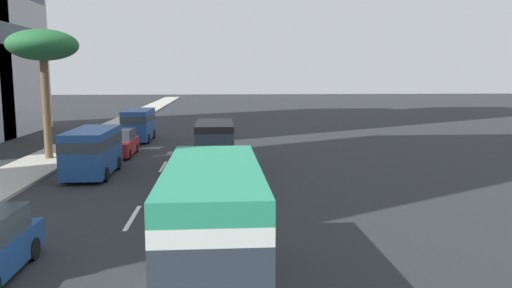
{
  "coord_description": "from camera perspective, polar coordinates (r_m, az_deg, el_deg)",
  "views": [
    {
      "loc": [
        -2.81,
        -3.18,
        5.2
      ],
      "look_at": [
        19.13,
        -4.85,
        2.12
      ],
      "focal_mm": 34.86,
      "sensor_mm": 36.0,
      "label": 1
    }
  ],
  "objects": [
    {
      "name": "minibus_lead",
      "position": [
        11.85,
        -4.91,
        -9.23
      ],
      "size": [
        6.6,
        2.32,
        3.11
      ],
      "color": "silver",
      "rests_on": "ground_plane"
    },
    {
      "name": "sidewalk_right",
      "position": [
        36.22,
        -21.01,
        -0.71
      ],
      "size": [
        162.0,
        3.24,
        0.15
      ],
      "primitive_type": "cube",
      "color": "#B2ADA3",
      "rests_on": "ground_plane"
    },
    {
      "name": "car_fourth",
      "position": [
        20.98,
        -5.1,
        -4.2
      ],
      "size": [
        4.64,
        1.8,
        1.68
      ],
      "color": "silver",
      "rests_on": "ground_plane"
    },
    {
      "name": "ground_plane",
      "position": [
        34.85,
        -9.52,
        -0.73
      ],
      "size": [
        198.0,
        198.0,
        0.0
      ],
      "primitive_type": "plane",
      "color": "#26282B"
    },
    {
      "name": "lane_stripe_mid",
      "position": [
        18.96,
        -13.97,
        -8.18
      ],
      "size": [
        3.2,
        0.16,
        0.01
      ],
      "primitive_type": "cube",
      "color": "silver",
      "rests_on": "ground_plane"
    },
    {
      "name": "lane_stripe_far",
      "position": [
        28.85,
        -10.61,
        -2.55
      ],
      "size": [
        3.2,
        0.16,
        0.01
      ],
      "primitive_type": "cube",
      "color": "silver",
      "rests_on": "ground_plane"
    },
    {
      "name": "palm_tree",
      "position": [
        32.58,
        -23.27,
        10.14
      ],
      "size": [
        4.12,
        4.12,
        7.73
      ],
      "color": "brown",
      "rests_on": "sidewalk_right"
    },
    {
      "name": "van_sixth",
      "position": [
        27.98,
        -4.78,
        0.25
      ],
      "size": [
        5.01,
        2.18,
        2.56
      ],
      "color": "black",
      "rests_on": "ground_plane"
    },
    {
      "name": "car_third",
      "position": [
        33.22,
        -15.44,
        0.07
      ],
      "size": [
        4.46,
        1.94,
        1.71
      ],
      "rotation": [
        0.0,
        0.0,
        3.14
      ],
      "color": "#A51E1E",
      "rests_on": "ground_plane"
    },
    {
      "name": "van_fifth",
      "position": [
        26.99,
        -18.24,
        -0.57
      ],
      "size": [
        5.23,
        2.15,
        2.42
      ],
      "rotation": [
        0.0,
        0.0,
        3.14
      ],
      "color": "#1E478C",
      "rests_on": "ground_plane"
    },
    {
      "name": "van_seventh",
      "position": [
        40.31,
        -13.31,
        2.36
      ],
      "size": [
        5.29,
        2.08,
        2.47
      ],
      "rotation": [
        0.0,
        0.0,
        3.14
      ],
      "color": "#1E478C",
      "rests_on": "ground_plane"
    }
  ]
}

